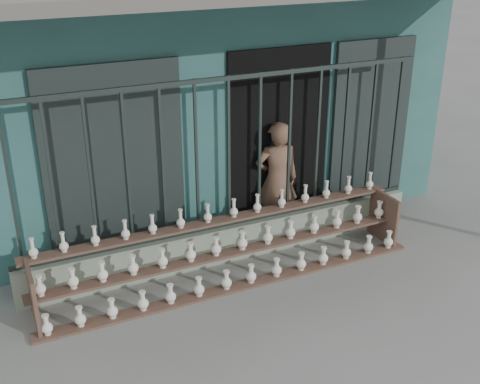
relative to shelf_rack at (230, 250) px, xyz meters
name	(u,v)px	position (x,y,z in m)	size (l,w,h in m)	color
ground	(280,315)	(0.18, -0.88, -0.36)	(60.00, 60.00, 0.00)	slate
workshop_building	(150,76)	(0.18, 3.35, 1.26)	(7.40, 6.60, 3.21)	#2B5C59
parapet_wall	(230,241)	(0.18, 0.42, -0.14)	(5.00, 0.20, 0.45)	gray
security_fence	(229,154)	(0.18, 0.42, 0.98)	(5.00, 0.04, 1.80)	#283330
shelf_rack	(230,250)	(0.00, 0.00, 0.00)	(4.50, 0.68, 0.85)	brown
elderly_woman	(277,180)	(0.99, 0.75, 0.40)	(0.56, 0.37, 1.53)	brown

